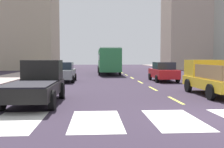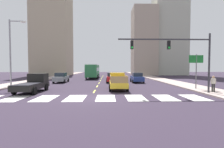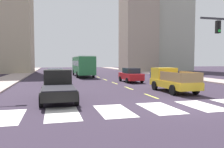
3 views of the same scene
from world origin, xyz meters
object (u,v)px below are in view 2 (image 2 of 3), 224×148
Objects in this scene: sedan_mid at (112,78)px; direction_sign_green at (196,64)px; pickup_stakebed at (118,81)px; streetlight_left at (11,50)px; city_bus at (93,70)px; pickup_dark at (34,83)px; sedan_near_right at (61,78)px; pedestrian_walking at (213,82)px; traffic_signal_gantry at (180,52)px; sedan_far at (137,78)px.

sedan_mid is 13.85m from direction_sign_green.
pickup_stakebed is 14.85m from streetlight_left.
sedan_mid is (4.35, -11.39, -1.09)m from city_bus.
direction_sign_green reaches higher than pickup_dark.
direction_sign_green is at bearing 1.10° from pickup_dark.
city_bus is at bearing 62.49° from streetlight_left.
sedan_near_right is (-9.38, 8.92, -0.08)m from pickup_stakebed.
pickup_dark reaches higher than sedan_mid.
pedestrian_walking is (10.09, -12.33, 0.26)m from sedan_mid.
streetlight_left is 5.49× the size of pedestrian_walking.
pedestrian_walking is at bearing -14.07° from streetlight_left.
sedan_near_right is 1.05× the size of direction_sign_green.
pickup_stakebed is at bearing 145.42° from traffic_signal_gantry.
pickup_dark is 16.99m from sedan_far.
pickup_stakebed is 12.94m from sedan_near_right.
sedan_far is 0.48× the size of traffic_signal_gantry.
pickup_dark is 1.18× the size of sedan_near_right.
city_bus is 25.31m from direction_sign_green.
city_bus is 1.18× the size of traffic_signal_gantry.
pickup_dark is 0.58× the size of streetlight_left.
pedestrian_walking reaches higher than sedan_mid.
sedan_mid is (-0.49, 8.74, -0.08)m from pickup_stakebed.
pickup_dark is at bearing -143.14° from sedan_far.
streetlight_left reaches higher than pickup_dark.
pedestrian_walking is (9.60, -3.59, 0.18)m from pickup_stakebed.
pedestrian_walking reaches higher than sedan_far.
sedan_far is at bearing 98.93° from traffic_signal_gantry.
city_bus reaches higher than sedan_far.
city_bus reaches higher than pedestrian_walking.
direction_sign_green is (9.23, -0.88, 2.10)m from pickup_stakebed.
pedestrian_walking is at bearing -82.19° from direction_sign_green.
pickup_stakebed is 7.88m from traffic_signal_gantry.
direction_sign_green is at bearing -62.94° from sedan_far.
streetlight_left is at bearing -154.98° from sedan_mid.
sedan_near_right is 0.48× the size of traffic_signal_gantry.
pickup_dark is 22.59m from city_bus.
pedestrian_walking is at bearing -50.85° from sedan_mid.
pedestrian_walking is at bearing -19.32° from pickup_stakebed.
sedan_near_right is 1.00× the size of sedan_far.
sedan_near_right is 13.27m from sedan_far.
traffic_signal_gantry is at bearing -17.80° from streetlight_left.
streetlight_left is at bearing 172.12° from direction_sign_green.
sedan_mid is at bearing 135.29° from direction_sign_green.
pickup_stakebed is 8.76m from sedan_mid.
pickup_dark is at bearing -42.22° from streetlight_left.
sedan_far is at bearing -51.59° from city_bus.
streetlight_left reaches higher than city_bus.
pickup_stakebed is at bearing 9.71° from pickup_dark.
sedan_far is 13.54m from pedestrian_walking.
traffic_signal_gantry reaches higher than pickup_dark.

